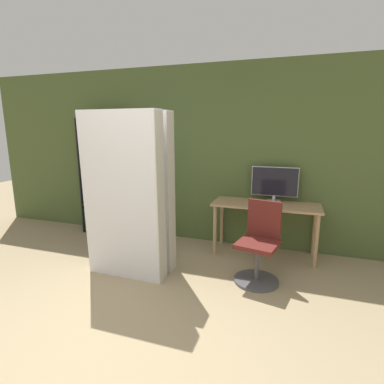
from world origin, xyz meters
TOP-DOWN VIEW (x-y plane):
  - ground_plane at (0.00, 0.00)m, footprint 16.00×16.00m
  - wall_back at (0.00, 2.72)m, footprint 8.00×0.06m
  - desk at (0.96, 2.41)m, footprint 1.46×0.55m
  - monitor at (1.05, 2.58)m, footprint 0.64×0.20m
  - office_chair at (0.97, 1.64)m, footprint 0.52×0.52m
  - bookshelf at (-1.80, 2.56)m, footprint 0.84×0.33m
  - mattress_near at (-0.57, 1.25)m, footprint 0.97×0.26m
  - mattress_far at (-0.57, 1.55)m, footprint 0.97×0.24m

SIDE VIEW (x-z plane):
  - ground_plane at x=0.00m, z-range 0.00..0.00m
  - office_chair at x=0.97m, z-range -0.09..0.86m
  - desk at x=0.96m, z-range 0.27..1.02m
  - bookshelf at x=-1.80m, z-range -0.01..1.93m
  - mattress_far at x=-0.57m, z-range 0.00..1.98m
  - mattress_near at x=-0.57m, z-range 0.00..1.98m
  - monitor at x=1.05m, z-range 0.77..1.27m
  - wall_back at x=0.00m, z-range 0.00..2.70m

